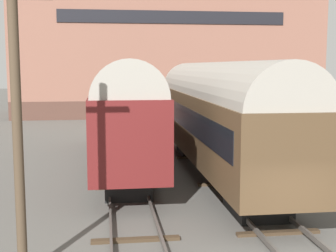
# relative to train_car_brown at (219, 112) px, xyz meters

# --- Properties ---
(train_car_brown) EXTENTS (3.13, 17.69, 5.28)m
(train_car_brown) POSITION_rel_train_car_brown_xyz_m (0.00, 0.00, 0.00)
(train_car_brown) COLOR black
(train_car_brown) RESTS_ON ground
(train_car_maroon) EXTENTS (2.93, 16.76, 5.34)m
(train_car_maroon) POSITION_rel_train_car_brown_xyz_m (-4.34, 2.79, 0.06)
(train_car_maroon) COLOR black
(train_car_maroon) RESTS_ON ground
(utility_pole) EXTENTS (1.80, 0.24, 7.57)m
(utility_pole) POSITION_rel_train_car_brown_xyz_m (-7.21, -9.67, 0.96)
(utility_pole) COLOR #473828
(utility_pole) RESTS_ON ground
(warehouse_building) EXTENTS (31.10, 11.27, 17.65)m
(warehouse_building) POSITION_rel_train_car_brown_xyz_m (1.35, 29.63, 5.84)
(warehouse_building) COLOR #4F342A
(warehouse_building) RESTS_ON ground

